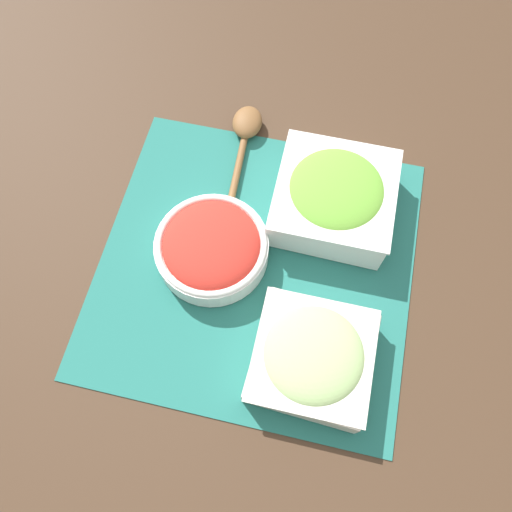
# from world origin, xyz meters

# --- Properties ---
(ground_plane) EXTENTS (3.00, 3.00, 0.00)m
(ground_plane) POSITION_xyz_m (0.00, 0.00, 0.00)
(ground_plane) COLOR #422D1E
(placemat) EXTENTS (0.48, 0.48, 0.00)m
(placemat) POSITION_xyz_m (0.00, 0.00, 0.00)
(placemat) COLOR #236B60
(placemat) RESTS_ON ground_plane
(tomato_bowl) EXTENTS (0.17, 0.17, 0.06)m
(tomato_bowl) POSITION_xyz_m (0.07, -0.00, 0.03)
(tomato_bowl) COLOR white
(tomato_bowl) RESTS_ON placemat
(cucumber_bowl) EXTENTS (0.17, 0.17, 0.07)m
(cucumber_bowl) POSITION_xyz_m (-0.11, 0.13, 0.04)
(cucumber_bowl) COLOR silver
(cucumber_bowl) RESTS_ON placemat
(lettuce_bowl) EXTENTS (0.18, 0.18, 0.08)m
(lettuce_bowl) POSITION_xyz_m (-0.10, -0.12, 0.04)
(lettuce_bowl) COLOR white
(lettuce_bowl) RESTS_ON placemat
(wooden_spoon) EXTENTS (0.05, 0.19, 0.03)m
(wooden_spoon) POSITION_xyz_m (0.07, -0.24, 0.02)
(wooden_spoon) COLOR brown
(wooden_spoon) RESTS_ON placemat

